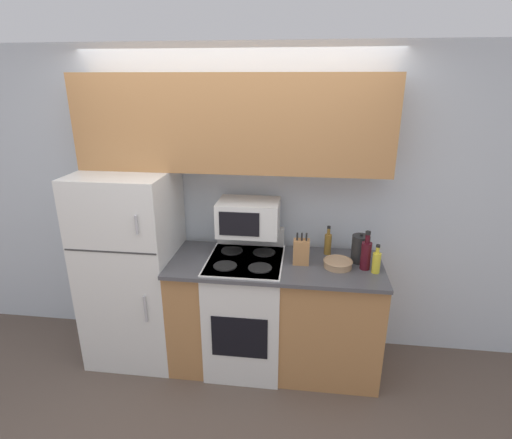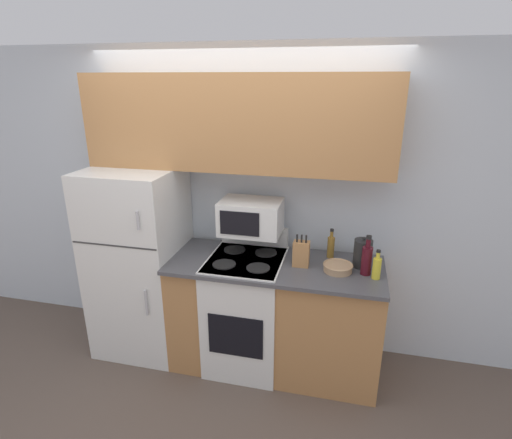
{
  "view_description": "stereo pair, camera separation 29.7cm",
  "coord_description": "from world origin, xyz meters",
  "px_view_note": "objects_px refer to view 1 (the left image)",
  "views": [
    {
      "loc": [
        0.56,
        -2.49,
        2.28
      ],
      "look_at": [
        0.21,
        0.29,
        1.29
      ],
      "focal_mm": 28.0,
      "sensor_mm": 36.0,
      "label": 1
    },
    {
      "loc": [
        0.86,
        -2.44,
        2.28
      ],
      "look_at": [
        0.21,
        0.29,
        1.29
      ],
      "focal_mm": 28.0,
      "sensor_mm": 36.0,
      "label": 2
    }
  ],
  "objects_px": {
    "bottle_cooking_spray": "(376,262)",
    "refrigerator": "(133,267)",
    "bottle_vinegar": "(328,243)",
    "kettle": "(360,249)",
    "bottle_wine_red": "(366,254)",
    "microwave": "(249,217)",
    "stove": "(246,310)",
    "knife_block": "(301,252)",
    "bowl": "(338,263)"
  },
  "relations": [
    {
      "from": "bottle_cooking_spray",
      "to": "refrigerator",
      "type": "bearing_deg",
      "value": 176.63
    },
    {
      "from": "bottle_vinegar",
      "to": "kettle",
      "type": "bearing_deg",
      "value": -25.31
    },
    {
      "from": "bottle_wine_red",
      "to": "microwave",
      "type": "bearing_deg",
      "value": 169.02
    },
    {
      "from": "microwave",
      "to": "stove",
      "type": "bearing_deg",
      "value": -92.6
    },
    {
      "from": "knife_block",
      "to": "bowl",
      "type": "bearing_deg",
      "value": -5.48
    },
    {
      "from": "refrigerator",
      "to": "stove",
      "type": "xyz_separation_m",
      "value": [
        0.95,
        -0.03,
        -0.32
      ]
    },
    {
      "from": "refrigerator",
      "to": "microwave",
      "type": "height_order",
      "value": "refrigerator"
    },
    {
      "from": "bowl",
      "to": "bottle_cooking_spray",
      "type": "relative_size",
      "value": 1.0
    },
    {
      "from": "bottle_cooking_spray",
      "to": "bottle_wine_red",
      "type": "height_order",
      "value": "bottle_wine_red"
    },
    {
      "from": "bottle_wine_red",
      "to": "kettle",
      "type": "distance_m",
      "value": 0.12
    },
    {
      "from": "knife_block",
      "to": "bowl",
      "type": "distance_m",
      "value": 0.29
    },
    {
      "from": "refrigerator",
      "to": "bottle_wine_red",
      "type": "bearing_deg",
      "value": -1.91
    },
    {
      "from": "refrigerator",
      "to": "bottle_wine_red",
      "type": "distance_m",
      "value": 1.87
    },
    {
      "from": "stove",
      "to": "bottle_wine_red",
      "type": "distance_m",
      "value": 1.07
    },
    {
      "from": "stove",
      "to": "bottle_cooking_spray",
      "type": "height_order",
      "value": "bottle_cooking_spray"
    },
    {
      "from": "stove",
      "to": "bowl",
      "type": "distance_m",
      "value": 0.86
    },
    {
      "from": "stove",
      "to": "knife_block",
      "type": "bearing_deg",
      "value": -0.5
    },
    {
      "from": "knife_block",
      "to": "kettle",
      "type": "relative_size",
      "value": 1.07
    },
    {
      "from": "bottle_cooking_spray",
      "to": "kettle",
      "type": "distance_m",
      "value": 0.2
    },
    {
      "from": "microwave",
      "to": "bowl",
      "type": "relative_size",
      "value": 2.17
    },
    {
      "from": "stove",
      "to": "kettle",
      "type": "height_order",
      "value": "kettle"
    },
    {
      "from": "microwave",
      "to": "knife_block",
      "type": "xyz_separation_m",
      "value": [
        0.43,
        -0.15,
        -0.21
      ]
    },
    {
      "from": "refrigerator",
      "to": "bottle_cooking_spray",
      "type": "height_order",
      "value": "refrigerator"
    },
    {
      "from": "kettle",
      "to": "knife_block",
      "type": "bearing_deg",
      "value": -168.27
    },
    {
      "from": "microwave",
      "to": "kettle",
      "type": "distance_m",
      "value": 0.9
    },
    {
      "from": "refrigerator",
      "to": "knife_block",
      "type": "relative_size",
      "value": 6.31
    },
    {
      "from": "stove",
      "to": "microwave",
      "type": "distance_m",
      "value": 0.77
    },
    {
      "from": "stove",
      "to": "bottle_wine_red",
      "type": "bearing_deg",
      "value": -2.02
    },
    {
      "from": "stove",
      "to": "bowl",
      "type": "bearing_deg",
      "value": -2.45
    },
    {
      "from": "refrigerator",
      "to": "bowl",
      "type": "relative_size",
      "value": 7.31
    },
    {
      "from": "refrigerator",
      "to": "bowl",
      "type": "xyz_separation_m",
      "value": [
        1.66,
        -0.06,
        0.16
      ]
    },
    {
      "from": "bowl",
      "to": "bottle_cooking_spray",
      "type": "bearing_deg",
      "value": -11.23
    },
    {
      "from": "kettle",
      "to": "stove",
      "type": "bearing_deg",
      "value": -174.2
    },
    {
      "from": "knife_block",
      "to": "stove",
      "type": "bearing_deg",
      "value": 179.5
    },
    {
      "from": "knife_block",
      "to": "bottle_cooking_spray",
      "type": "relative_size",
      "value": 1.16
    },
    {
      "from": "microwave",
      "to": "kettle",
      "type": "relative_size",
      "value": 2.0
    },
    {
      "from": "bowl",
      "to": "bottle_vinegar",
      "type": "distance_m",
      "value": 0.25
    },
    {
      "from": "kettle",
      "to": "refrigerator",
      "type": "bearing_deg",
      "value": -178.12
    },
    {
      "from": "microwave",
      "to": "kettle",
      "type": "bearing_deg",
      "value": -3.48
    },
    {
      "from": "stove",
      "to": "bowl",
      "type": "height_order",
      "value": "stove"
    },
    {
      "from": "bottle_wine_red",
      "to": "kettle",
      "type": "height_order",
      "value": "bottle_wine_red"
    },
    {
      "from": "knife_block",
      "to": "bottle_cooking_spray",
      "type": "bearing_deg",
      "value": -8.33
    },
    {
      "from": "knife_block",
      "to": "bottle_vinegar",
      "type": "relative_size",
      "value": 1.06
    },
    {
      "from": "stove",
      "to": "microwave",
      "type": "height_order",
      "value": "microwave"
    },
    {
      "from": "knife_block",
      "to": "kettle",
      "type": "bearing_deg",
      "value": 11.73
    },
    {
      "from": "knife_block",
      "to": "bottle_vinegar",
      "type": "height_order",
      "value": "knife_block"
    },
    {
      "from": "stove",
      "to": "bottle_vinegar",
      "type": "relative_size",
      "value": 4.62
    },
    {
      "from": "refrigerator",
      "to": "knife_block",
      "type": "xyz_separation_m",
      "value": [
        1.38,
        -0.03,
        0.23
      ]
    },
    {
      "from": "refrigerator",
      "to": "stove",
      "type": "relative_size",
      "value": 1.45
    },
    {
      "from": "refrigerator",
      "to": "stove",
      "type": "height_order",
      "value": "refrigerator"
    }
  ]
}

